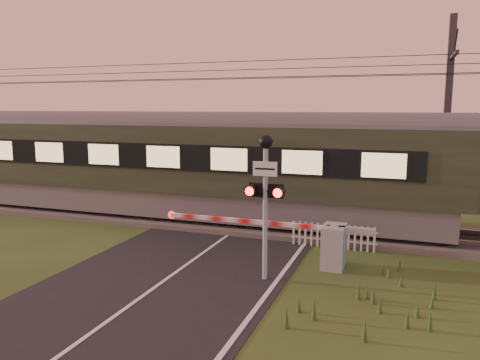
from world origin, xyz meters
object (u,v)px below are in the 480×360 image
at_px(boom_gate, 326,243).
at_px(picket_fence, 333,236).
at_px(crossing_signal, 265,181).
at_px(catenary_mast, 447,120).

xyz_separation_m(boom_gate, picket_fence, (-0.05, 1.76, -0.26)).
bearing_deg(crossing_signal, catenary_mast, 57.86).
xyz_separation_m(boom_gate, catenary_mast, (3.35, 5.88, 3.33)).
height_order(boom_gate, catenary_mast, catenary_mast).
distance_m(boom_gate, crossing_signal, 2.82).
bearing_deg(picket_fence, crossing_signal, -111.05).
distance_m(picket_fence, catenary_mast, 6.44).
height_order(picket_fence, catenary_mast, catenary_mast).
bearing_deg(picket_fence, catenary_mast, 50.53).
xyz_separation_m(crossing_signal, catenary_mast, (4.67, 7.44, 1.39)).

